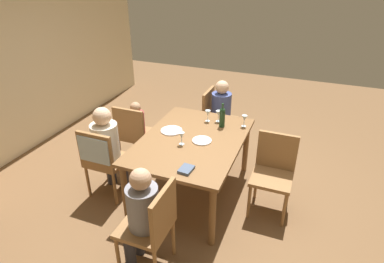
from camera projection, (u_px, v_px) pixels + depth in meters
name	position (u px, v px, depth m)	size (l,w,h in m)	color
ground_plane	(192.00, 192.00, 4.10)	(10.00, 10.00, 0.00)	brown
rear_room_partition	(1.00, 64.00, 4.36)	(6.40, 0.12, 2.70)	beige
dining_table	(192.00, 145.00, 3.78)	(1.57, 1.13, 0.76)	brown
chair_right_end	(215.00, 116.00, 4.83)	(0.44, 0.44, 0.92)	olive
chair_far_left	(101.00, 156.00, 3.73)	(0.45, 0.44, 0.92)	olive
chair_left_end	(153.00, 223.00, 2.86)	(0.44, 0.44, 0.92)	olive
chair_far_right	(134.00, 132.00, 4.37)	(0.44, 0.44, 0.92)	olive
chair_near	(274.00, 168.00, 3.61)	(0.44, 0.44, 0.92)	olive
person_woman_host	(223.00, 111.00, 4.75)	(0.29, 0.33, 1.09)	#33333D
person_man_bearded	(107.00, 145.00, 3.82)	(0.36, 0.31, 1.15)	#33333D
person_man_guest	(141.00, 212.00, 2.85)	(0.28, 0.33, 1.08)	#33333D
person_child_small	(138.00, 127.00, 4.45)	(0.25, 0.22, 0.94)	#33333D
wine_bottle_tall_green	(222.00, 117.00, 3.96)	(0.07, 0.07, 0.31)	#19381E
wine_glass_near_left	(218.00, 114.00, 4.10)	(0.07, 0.07, 0.15)	silver
wine_glass_centre	(208.00, 113.00, 4.11)	(0.07, 0.07, 0.15)	silver
wine_glass_near_right	(182.00, 136.00, 3.59)	(0.07, 0.07, 0.15)	silver
wine_glass_far	(244.00, 119.00, 3.98)	(0.07, 0.07, 0.15)	silver
dinner_plate_host	(172.00, 131.00, 3.91)	(0.26, 0.26, 0.01)	white
dinner_plate_guest_left	(202.00, 140.00, 3.70)	(0.22, 0.22, 0.01)	white
folded_napkin	(186.00, 169.00, 3.18)	(0.16, 0.12, 0.03)	#4C5B75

